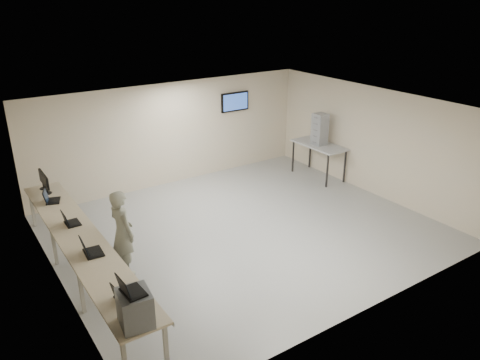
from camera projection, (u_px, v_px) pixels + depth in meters
room at (245, 171)px, 10.12m from camera, size 8.01×7.01×2.81m
workbench at (81, 242)px, 8.42m from camera, size 0.76×6.00×0.90m
equipment_box at (135, 308)px, 6.15m from camera, size 0.47×0.52×0.49m
laptop_on_box at (129, 290)px, 6.01m from camera, size 0.31×0.37×0.28m
laptop_0 at (122, 297)px, 6.68m from camera, size 0.31×0.36×0.26m
laptop_1 at (90, 250)px, 7.85m from camera, size 0.35×0.42×0.31m
laptop_2 at (69, 221)px, 8.86m from camera, size 0.29×0.35×0.28m
laptop_3 at (50, 199)px, 9.80m from camera, size 0.41×0.44×0.29m
monitor_near at (46, 183)px, 10.16m from camera, size 0.19×0.42×0.42m
monitor_far at (42, 178)px, 10.40m from camera, size 0.19×0.43×0.42m
soldier at (123, 233)px, 8.71m from camera, size 0.50×0.67×1.69m
side_table at (319, 147)px, 13.27m from camera, size 0.77×1.64×0.99m
storage_bins at (320, 129)px, 13.07m from camera, size 0.34×0.37×0.89m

